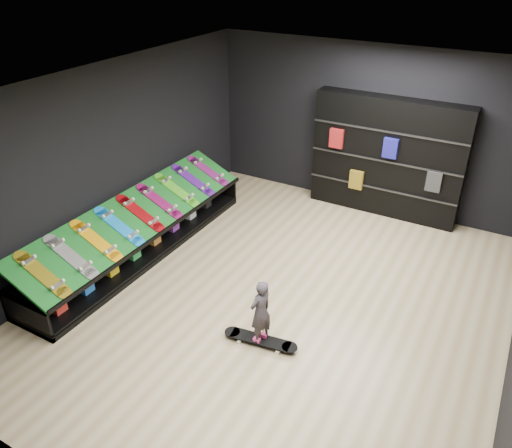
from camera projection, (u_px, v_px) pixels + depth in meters
The scene contains 19 objects.
floor at pixel (279, 299), 7.19m from camera, with size 6.00×7.00×0.01m, color tan.
ceiling at pixel (286, 91), 5.69m from camera, with size 6.00×7.00×0.01m, color white.
wall_back at pixel (369, 129), 9.09m from camera, with size 6.00×0.02×3.00m, color black.
wall_front at pixel (75, 394), 3.79m from camera, with size 6.00×0.02×3.00m, color black.
wall_left at pixel (109, 162), 7.72m from camera, with size 0.02×7.00×3.00m, color black.
display_rack at pixel (141, 238), 8.15m from camera, with size 0.90×4.50×0.50m, color black, non-canonical shape.
turf_ramp at pixel (140, 214), 7.90m from camera, with size 1.00×4.50×0.04m, color #0D5517.
back_shelving at pixel (387, 158), 8.97m from camera, with size 2.71×0.32×2.17m, color black.
floor_skateboard at pixel (260, 341), 6.36m from camera, with size 0.98×0.22×0.09m, color black, non-canonical shape.
child at pixel (261, 323), 6.20m from camera, with size 0.20×0.14×0.53m, color black.
display_board_0 at pixel (43, 274), 6.44m from camera, with size 0.98×0.22×0.09m, color yellow, non-canonical shape.
display_board_1 at pixel (71, 257), 6.80m from camera, with size 0.98×0.22×0.09m, color black, non-canonical shape.
display_board_2 at pixel (96, 241), 7.16m from camera, with size 0.98×0.22×0.09m, color yellow, non-canonical shape.
display_board_3 at pixel (119, 226), 7.52m from camera, with size 0.98×0.22×0.09m, color blue, non-canonical shape.
display_board_4 at pixel (140, 213), 7.88m from camera, with size 0.98×0.22×0.09m, color red, non-canonical shape.
display_board_5 at pixel (159, 201), 8.24m from camera, with size 0.98×0.22×0.09m, color #E5198C, non-canonical shape.
display_board_6 at pixel (177, 190), 8.60m from camera, with size 0.98×0.22×0.09m, color green, non-canonical shape.
display_board_7 at pixel (193, 180), 8.95m from camera, with size 0.98×0.22×0.09m, color purple, non-canonical shape.
display_board_8 at pixel (208, 171), 9.31m from camera, with size 0.98×0.22×0.09m, color #2626BF, non-canonical shape.
Camera 1 is at (2.50, -5.13, 4.51)m, focal length 35.00 mm.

